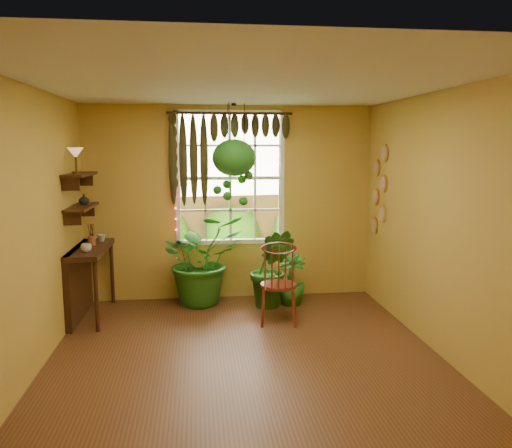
{
  "coord_description": "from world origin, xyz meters",
  "views": [
    {
      "loc": [
        -0.47,
        -4.69,
        2.13
      ],
      "look_at": [
        0.23,
        1.15,
        1.22
      ],
      "focal_mm": 35.0,
      "sensor_mm": 36.0,
      "label": 1
    }
  ],
  "objects_px": {
    "windsor_chair": "(279,295)",
    "hanging_basket": "(234,163)",
    "counter_ledge": "(82,274)",
    "potted_plant_mid": "(272,268)",
    "potted_plant_left": "(202,259)"
  },
  "relations": [
    {
      "from": "windsor_chair",
      "to": "hanging_basket",
      "type": "relative_size",
      "value": 0.88
    },
    {
      "from": "counter_ledge",
      "to": "windsor_chair",
      "type": "bearing_deg",
      "value": -11.78
    },
    {
      "from": "counter_ledge",
      "to": "potted_plant_mid",
      "type": "height_order",
      "value": "potted_plant_mid"
    },
    {
      "from": "windsor_chair",
      "to": "potted_plant_left",
      "type": "bearing_deg",
      "value": 144.5
    },
    {
      "from": "potted_plant_left",
      "to": "windsor_chair",
      "type": "bearing_deg",
      "value": -44.43
    },
    {
      "from": "windsor_chair",
      "to": "hanging_basket",
      "type": "height_order",
      "value": "hanging_basket"
    },
    {
      "from": "potted_plant_mid",
      "to": "windsor_chair",
      "type": "bearing_deg",
      "value": -90.83
    },
    {
      "from": "counter_ledge",
      "to": "potted_plant_left",
      "type": "distance_m",
      "value": 1.55
    },
    {
      "from": "windsor_chair",
      "to": "potted_plant_mid",
      "type": "distance_m",
      "value": 0.64
    },
    {
      "from": "counter_ledge",
      "to": "hanging_basket",
      "type": "distance_m",
      "value": 2.4
    },
    {
      "from": "potted_plant_left",
      "to": "hanging_basket",
      "type": "relative_size",
      "value": 0.92
    },
    {
      "from": "windsor_chair",
      "to": "potted_plant_mid",
      "type": "xyz_separation_m",
      "value": [
        0.01,
        0.61,
        0.19
      ]
    },
    {
      "from": "counter_ledge",
      "to": "potted_plant_left",
      "type": "xyz_separation_m",
      "value": [
        1.49,
        0.4,
        0.07
      ]
    },
    {
      "from": "windsor_chair",
      "to": "hanging_basket",
      "type": "xyz_separation_m",
      "value": [
        -0.47,
        0.87,
        1.57
      ]
    },
    {
      "from": "windsor_chair",
      "to": "potted_plant_mid",
      "type": "bearing_deg",
      "value": 98.1
    }
  ]
}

